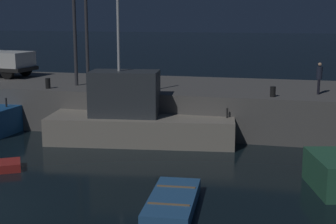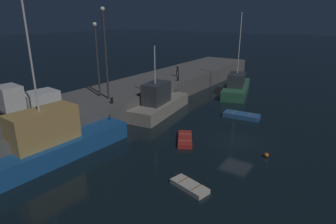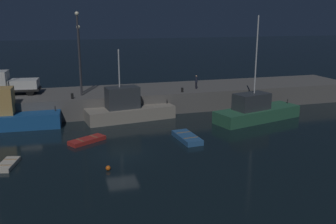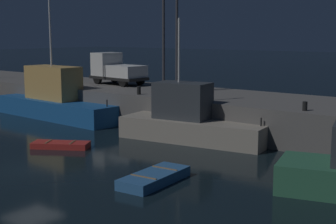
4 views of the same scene
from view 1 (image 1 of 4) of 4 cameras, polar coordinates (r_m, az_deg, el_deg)
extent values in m
cube|color=#5B5956|center=(31.06, -5.21, 1.20)|extent=(65.21, 8.04, 2.36)
cylinder|color=#262626|center=(28.93, -17.96, 1.05)|extent=(0.10, 0.10, 0.50)
cube|color=gray|center=(25.81, -3.06, -1.95)|extent=(9.83, 4.25, 1.37)
cube|color=#33383D|center=(25.60, -4.96, 2.11)|extent=(3.68, 2.41, 2.30)
cylinder|color=silver|center=(25.35, -5.70, 9.17)|extent=(0.14, 0.14, 4.00)
cylinder|color=#262626|center=(25.30, 6.75, -0.11)|extent=(0.10, 0.10, 0.50)
cube|color=#2D6099|center=(17.29, 0.53, -10.22)|extent=(1.84, 3.95, 0.47)
cube|color=olive|center=(16.42, 0.07, -10.46)|extent=(1.38, 0.19, 0.04)
cube|color=olive|center=(17.98, 0.94, -8.50)|extent=(1.38, 0.19, 0.04)
cylinder|color=#38383D|center=(29.79, -10.66, 11.31)|extent=(0.20, 0.20, 8.70)
cylinder|color=#38383D|center=(31.03, -9.29, 10.02)|extent=(0.20, 0.20, 7.27)
cylinder|color=black|center=(33.98, -17.82, 4.34)|extent=(0.92, 0.37, 0.90)
cylinder|color=black|center=(35.50, -15.95, 4.72)|extent=(0.92, 0.37, 0.90)
cube|color=silver|center=(35.11, -17.91, 5.75)|extent=(3.29, 2.58, 0.98)
cylinder|color=black|center=(27.71, 16.79, 2.84)|extent=(0.13, 0.13, 0.79)
cylinder|color=black|center=(27.40, 16.78, 2.76)|extent=(0.13, 0.13, 0.79)
cylinder|color=#1E2333|center=(27.47, 16.87, 4.29)|extent=(0.32, 0.32, 0.65)
sphere|color=tan|center=(27.42, 16.92, 5.21)|extent=(0.19, 0.19, 0.19)
cylinder|color=black|center=(26.04, 11.86, 2.28)|extent=(0.28, 0.28, 0.53)
cylinder|color=black|center=(29.13, -13.53, 3.20)|extent=(0.28, 0.28, 0.59)
camera|label=2|loc=(33.46, -67.82, 11.45)|focal=30.55mm
camera|label=3|loc=(21.37, -123.75, 5.86)|focal=40.10mm
camera|label=4|loc=(10.29, 110.48, -2.76)|focal=53.15mm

